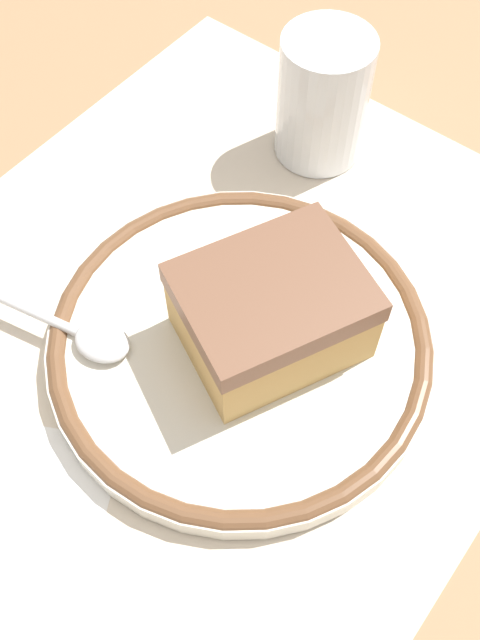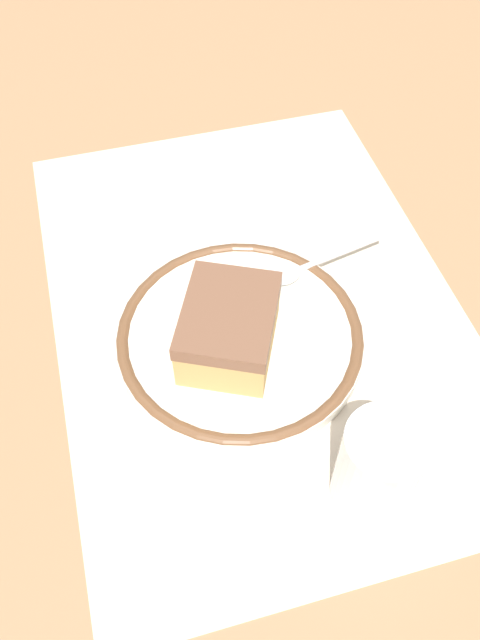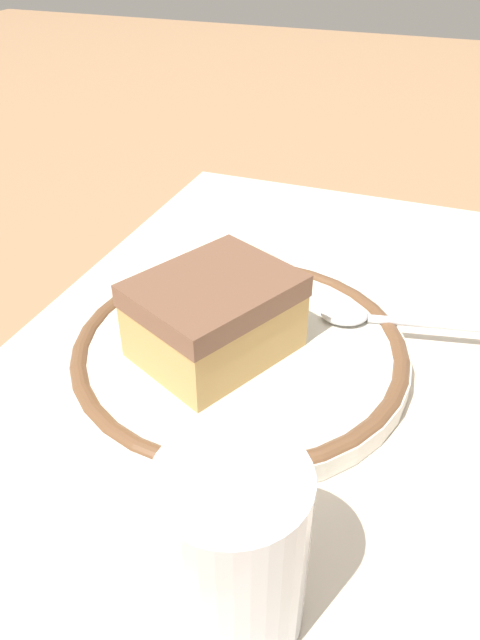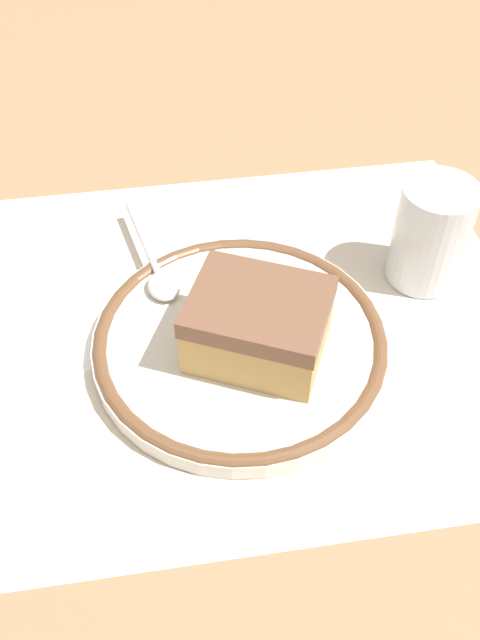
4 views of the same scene
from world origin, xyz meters
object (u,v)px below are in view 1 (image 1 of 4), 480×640
(plate, at_px, (240,343))
(cake_slice, at_px, (271,312))
(spoon, at_px, (76,330))
(cup, at_px, (322,105))

(plate, xyz_separation_m, cake_slice, (-0.01, 0.01, 0.03))
(cake_slice, distance_m, spoon, 0.11)
(spoon, relative_size, cup, 1.45)
(spoon, xyz_separation_m, cup, (-0.22, 0.02, 0.02))
(plate, height_order, cake_slice, cake_slice)
(plate, height_order, cup, cup)
(spoon, bearing_deg, cake_slice, 127.36)
(plate, xyz_separation_m, cup, (-0.16, -0.06, 0.03))
(plate, bearing_deg, spoon, -53.31)
(cake_slice, relative_size, cup, 1.35)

